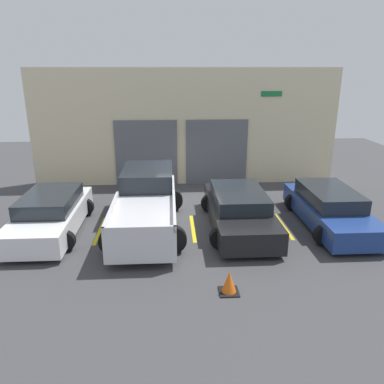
# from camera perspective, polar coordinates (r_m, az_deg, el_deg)

# --- Properties ---
(ground_plane) EXTENTS (28.00, 28.00, 0.00)m
(ground_plane) POSITION_cam_1_polar(r_m,az_deg,el_deg) (14.36, -0.37, -2.22)
(ground_plane) COLOR #3D3D3F
(shophouse_building) EXTENTS (13.49, 0.68, 5.09)m
(shophouse_building) POSITION_cam_1_polar(r_m,az_deg,el_deg) (16.92, -1.00, 9.73)
(shophouse_building) COLOR beige
(shophouse_building) RESTS_ON ground
(pickup_truck) EXTENTS (2.49, 5.41, 1.69)m
(pickup_truck) POSITION_cam_1_polar(r_m,az_deg,el_deg) (12.44, -6.96, -1.71)
(pickup_truck) COLOR silver
(pickup_truck) RESTS_ON ground
(sedan_white) EXTENTS (2.16, 4.47, 1.26)m
(sedan_white) POSITION_cam_1_polar(r_m,az_deg,el_deg) (12.82, -20.72, -3.17)
(sedan_white) COLOR white
(sedan_white) RESTS_ON ground
(sedan_side) EXTENTS (2.26, 4.79, 1.26)m
(sedan_side) POSITION_cam_1_polar(r_m,az_deg,el_deg) (12.43, 7.16, -2.74)
(sedan_side) COLOR black
(sedan_side) RESTS_ON ground
(van_right) EXTENTS (2.10, 4.69, 1.25)m
(van_right) POSITION_cam_1_polar(r_m,az_deg,el_deg) (13.32, 20.16, -2.34)
(van_right) COLOR navy
(van_right) RESTS_ON ground
(parking_stripe_far_left) EXTENTS (0.12, 2.20, 0.01)m
(parking_stripe_far_left) POSITION_cam_1_polar(r_m,az_deg,el_deg) (13.55, -26.65, -5.55)
(parking_stripe_far_left) COLOR gold
(parking_stripe_far_left) RESTS_ON ground
(parking_stripe_left) EXTENTS (0.12, 2.20, 0.01)m
(parking_stripe_left) POSITION_cam_1_polar(r_m,az_deg,el_deg) (12.65, -13.83, -5.69)
(parking_stripe_left) COLOR gold
(parking_stripe_left) RESTS_ON ground
(parking_stripe_centre) EXTENTS (0.12, 2.20, 0.01)m
(parking_stripe_centre) POSITION_cam_1_polar(r_m,az_deg,el_deg) (12.45, 0.14, -5.52)
(parking_stripe_centre) COLOR gold
(parking_stripe_centre) RESTS_ON ground
(parking_stripe_right) EXTENTS (0.12, 2.20, 0.01)m
(parking_stripe_right) POSITION_cam_1_polar(r_m,az_deg,el_deg) (12.98, 13.72, -5.04)
(parking_stripe_right) COLOR gold
(parking_stripe_right) RESTS_ON ground
(parking_stripe_far_right) EXTENTS (0.12, 2.20, 0.01)m
(parking_stripe_far_right) POSITION_cam_1_polar(r_m,az_deg,el_deg) (14.16, 25.62, -4.39)
(parking_stripe_far_right) COLOR gold
(parking_stripe_far_right) RESTS_ON ground
(traffic_cone) EXTENTS (0.47, 0.47, 0.55)m
(traffic_cone) POSITION_cam_1_polar(r_m,az_deg,el_deg) (9.07, 5.68, -13.62)
(traffic_cone) COLOR black
(traffic_cone) RESTS_ON ground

